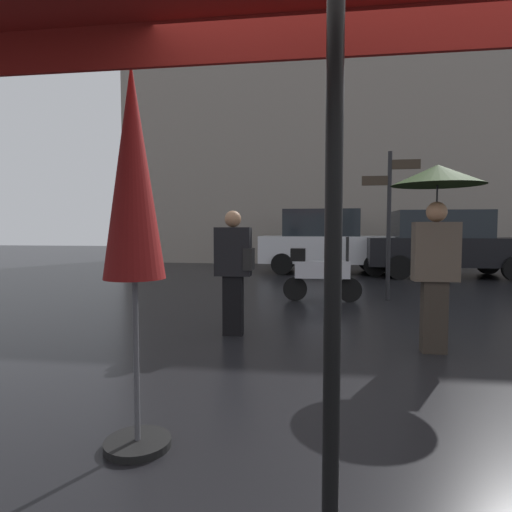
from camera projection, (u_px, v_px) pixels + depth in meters
ground_plane at (370, 443)px, 2.80m from camera, size 60.00×60.00×0.00m
folded_patio_umbrella_near at (133, 185)px, 2.63m from camera, size 0.42×0.42×2.40m
pedestrian_with_umbrella at (437, 207)px, 4.74m from camera, size 0.99×0.99×2.09m
pedestrian_with_bag at (234, 265)px, 5.58m from camera, size 0.50×0.24×1.62m
parked_scooter at (320, 272)px, 8.22m from camera, size 1.49×0.32×1.23m
parked_car_left at (444, 243)px, 12.43m from camera, size 4.54×2.01×1.90m
parked_car_right at (325, 241)px, 13.59m from camera, size 4.19×1.90×1.99m
street_signpost at (389, 210)px, 8.28m from camera, size 1.08×0.08×2.86m
building_block at (327, 116)px, 17.66m from camera, size 16.56×2.64×12.02m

